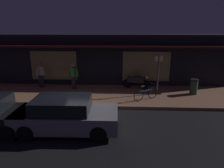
{
  "coord_description": "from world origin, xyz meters",
  "views": [
    {
      "loc": [
        1.55,
        -8.86,
        4.12
      ],
      "look_at": [
        0.99,
        2.4,
        0.95
      ],
      "focal_mm": 32.79,
      "sensor_mm": 36.0,
      "label": 1
    }
  ],
  "objects_px": {
    "bicycle_parked": "(146,94)",
    "parked_car_across": "(65,115)",
    "sign_post": "(158,72)",
    "trash_bin": "(194,87)",
    "person_photographer": "(41,75)",
    "motorcycle": "(136,81)",
    "person_bystander": "(74,76)"
  },
  "relations": [
    {
      "from": "bicycle_parked",
      "to": "parked_car_across",
      "type": "distance_m",
      "value": 5.0
    },
    {
      "from": "sign_post",
      "to": "trash_bin",
      "type": "height_order",
      "value": "sign_post"
    },
    {
      "from": "trash_bin",
      "to": "person_photographer",
      "type": "bearing_deg",
      "value": 174.25
    },
    {
      "from": "motorcycle",
      "to": "sign_post",
      "type": "bearing_deg",
      "value": -42.57
    },
    {
      "from": "sign_post",
      "to": "parked_car_across",
      "type": "relative_size",
      "value": 0.58
    },
    {
      "from": "person_photographer",
      "to": "trash_bin",
      "type": "xyz_separation_m",
      "value": [
        9.79,
        -0.99,
        -0.41
      ]
    },
    {
      "from": "bicycle_parked",
      "to": "parked_car_across",
      "type": "height_order",
      "value": "parked_car_across"
    },
    {
      "from": "bicycle_parked",
      "to": "sign_post",
      "type": "xyz_separation_m",
      "value": [
        0.81,
        1.12,
        1.0
      ]
    },
    {
      "from": "person_photographer",
      "to": "sign_post",
      "type": "height_order",
      "value": "sign_post"
    },
    {
      "from": "trash_bin",
      "to": "parked_car_across",
      "type": "xyz_separation_m",
      "value": [
        -6.61,
        -4.64,
        0.08
      ]
    },
    {
      "from": "person_bystander",
      "to": "sign_post",
      "type": "distance_m",
      "value": 5.39
    },
    {
      "from": "bicycle_parked",
      "to": "trash_bin",
      "type": "height_order",
      "value": "trash_bin"
    },
    {
      "from": "sign_post",
      "to": "parked_car_across",
      "type": "distance_m",
      "value": 6.41
    },
    {
      "from": "bicycle_parked",
      "to": "person_bystander",
      "type": "relative_size",
      "value": 0.85
    },
    {
      "from": "bicycle_parked",
      "to": "person_bystander",
      "type": "distance_m",
      "value": 4.92
    },
    {
      "from": "motorcycle",
      "to": "person_bystander",
      "type": "xyz_separation_m",
      "value": [
        -4.11,
        -0.29,
        0.38
      ]
    },
    {
      "from": "motorcycle",
      "to": "sign_post",
      "type": "xyz_separation_m",
      "value": [
        1.19,
        -1.1,
        0.86
      ]
    },
    {
      "from": "motorcycle",
      "to": "person_bystander",
      "type": "bearing_deg",
      "value": -175.91
    },
    {
      "from": "parked_car_across",
      "to": "motorcycle",
      "type": "bearing_deg",
      "value": 60.59
    },
    {
      "from": "person_bystander",
      "to": "trash_bin",
      "type": "bearing_deg",
      "value": -5.68
    },
    {
      "from": "bicycle_parked",
      "to": "sign_post",
      "type": "distance_m",
      "value": 1.71
    },
    {
      "from": "bicycle_parked",
      "to": "person_photographer",
      "type": "relative_size",
      "value": 0.85
    },
    {
      "from": "motorcycle",
      "to": "bicycle_parked",
      "type": "bearing_deg",
      "value": -80.08
    },
    {
      "from": "trash_bin",
      "to": "parked_car_across",
      "type": "height_order",
      "value": "parked_car_across"
    },
    {
      "from": "trash_bin",
      "to": "parked_car_across",
      "type": "relative_size",
      "value": 0.22
    },
    {
      "from": "bicycle_parked",
      "to": "sign_post",
      "type": "height_order",
      "value": "sign_post"
    },
    {
      "from": "person_photographer",
      "to": "trash_bin",
      "type": "height_order",
      "value": "person_photographer"
    },
    {
      "from": "parked_car_across",
      "to": "sign_post",
      "type": "bearing_deg",
      "value": 46.19
    },
    {
      "from": "motorcycle",
      "to": "bicycle_parked",
      "type": "xyz_separation_m",
      "value": [
        0.39,
        -2.22,
        -0.14
      ]
    },
    {
      "from": "person_photographer",
      "to": "sign_post",
      "type": "relative_size",
      "value": 0.7
    },
    {
      "from": "bicycle_parked",
      "to": "trash_bin",
      "type": "distance_m",
      "value": 3.24
    },
    {
      "from": "sign_post",
      "to": "parked_car_across",
      "type": "bearing_deg",
      "value": -133.81
    }
  ]
}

